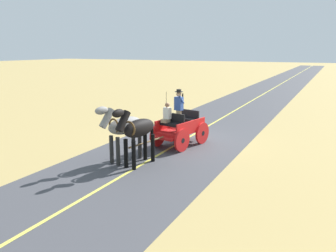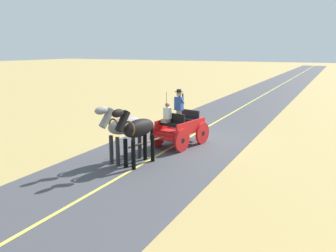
% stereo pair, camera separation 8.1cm
% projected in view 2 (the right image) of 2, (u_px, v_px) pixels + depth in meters
% --- Properties ---
extents(ground_plane, '(200.00, 200.00, 0.00)m').
position_uv_depth(ground_plane, '(185.00, 140.00, 15.81)').
color(ground_plane, tan).
extents(road_surface, '(5.68, 160.00, 0.01)m').
position_uv_depth(road_surface, '(185.00, 139.00, 15.81)').
color(road_surface, '#424247').
rests_on(road_surface, ground).
extents(road_centre_stripe, '(0.12, 160.00, 0.00)m').
position_uv_depth(road_centre_stripe, '(185.00, 139.00, 15.81)').
color(road_centre_stripe, '#DBCC4C').
rests_on(road_centre_stripe, road_surface).
extents(horse_drawn_carriage, '(1.86, 4.51, 2.50)m').
position_uv_depth(horse_drawn_carriage, '(179.00, 127.00, 14.69)').
color(horse_drawn_carriage, red).
rests_on(horse_drawn_carriage, ground).
extents(horse_near_side, '(0.78, 2.15, 2.21)m').
position_uv_depth(horse_near_side, '(137.00, 130.00, 12.04)').
color(horse_near_side, black).
rests_on(horse_near_side, ground).
extents(horse_off_side, '(0.94, 2.14, 2.21)m').
position_uv_depth(horse_off_side, '(123.00, 127.00, 12.47)').
color(horse_off_side, gray).
rests_on(horse_off_side, ground).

